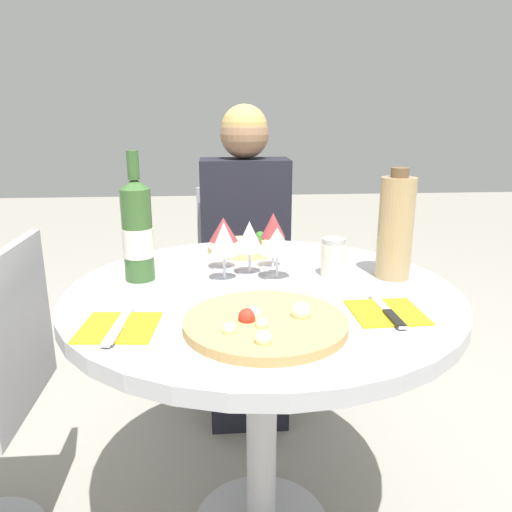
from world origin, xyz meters
TOP-DOWN VIEW (x-y plane):
  - dining_table at (0.00, 0.00)m, footprint 0.96×0.96m
  - chair_behind_diner at (-0.00, 0.81)m, footprint 0.39×0.39m
  - seated_diner at (-0.00, 0.68)m, footprint 0.34×0.39m
  - pizza_large at (-0.01, -0.24)m, footprint 0.33×0.33m
  - pizza_small_far at (-0.02, 0.35)m, footprint 0.23×0.23m
  - wine_bottle at (-0.31, 0.09)m, footprint 0.08×0.08m
  - tall_carafe at (0.35, 0.06)m, footprint 0.09×0.09m
  - sugar_shaker at (0.20, 0.08)m, footprint 0.06×0.06m
  - wine_glass_front_right at (0.04, 0.07)m, footprint 0.08×0.08m
  - wine_glass_center at (-0.02, 0.12)m, footprint 0.07×0.07m
  - wine_glass_front_left at (-0.09, 0.07)m, footprint 0.07×0.07m
  - wine_glass_back_right at (0.04, 0.16)m, footprint 0.07×0.07m
  - wine_glass_back_left at (-0.09, 0.16)m, footprint 0.08×0.08m
  - place_setting_left at (-0.31, -0.22)m, footprint 0.16×0.19m
  - place_setting_right at (0.25, -0.18)m, footprint 0.15×0.19m

SIDE VIEW (x-z plane):
  - chair_behind_diner at x=0.00m, z-range 0.00..0.85m
  - seated_diner at x=0.00m, z-range -0.06..1.13m
  - dining_table at x=0.00m, z-range 0.25..0.99m
  - place_setting_left at x=-0.31m, z-range 0.73..0.75m
  - place_setting_right at x=0.25m, z-range 0.73..0.75m
  - pizza_large at x=-0.01m, z-range 0.72..0.77m
  - pizza_small_far at x=-0.02m, z-range 0.73..0.78m
  - sugar_shaker at x=0.20m, z-range 0.74..0.84m
  - wine_glass_front_right at x=0.04m, z-range 0.77..0.91m
  - wine_glass_center at x=-0.02m, z-range 0.77..0.91m
  - wine_glass_front_left at x=-0.09m, z-range 0.77..0.92m
  - wine_glass_back_left at x=-0.09m, z-range 0.77..0.92m
  - wine_glass_back_right at x=0.04m, z-range 0.78..0.93m
  - wine_bottle at x=-0.31m, z-range 0.70..1.03m
  - tall_carafe at x=0.35m, z-range 0.73..1.01m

